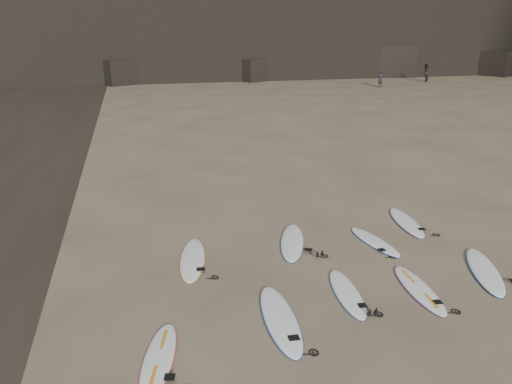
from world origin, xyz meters
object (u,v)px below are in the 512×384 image
Objects in this scene: surfboard_5 at (192,259)px; surfboard_4 at (485,271)px; surfboard_1 at (280,319)px; person_a at (380,79)px; surfboard_6 at (292,242)px; surfboard_8 at (406,222)px; surfboard_7 at (375,241)px; surfboard_0 at (159,358)px; surfboard_2 at (347,293)px; surfboard_3 at (419,289)px; person_b at (425,73)px.

surfboard_4 is at bearing -9.31° from surfboard_5.
surfboard_4 is 1.02× the size of surfboard_5.
person_a is (21.21, 36.80, 0.76)m from surfboard_1.
surfboard_1 reaches higher than surfboard_6.
surfboard_1 is at bearing -132.44° from surfboard_8.
surfboard_6 is at bearing 38.77° from person_a.
person_a is (15.89, 32.63, 0.76)m from surfboard_8.
surfboard_5 is at bearing 169.65° from surfboard_7.
surfboard_0 is 1.01× the size of surfboard_7.
surfboard_7 is at bearing -136.96° from surfboard_8.
surfboard_4 is (3.75, 0.16, 0.01)m from surfboard_2.
surfboard_3 is 0.94× the size of surfboard_8.
surfboard_7 is (3.70, 3.10, -0.01)m from surfboard_1.
surfboard_7 is at bearing 45.27° from surfboard_0.
surfboard_6 is 3.92m from surfboard_8.
surfboard_1 reaches higher than surfboard_5.
surfboard_2 is at bearing -64.15° from surfboard_6.
person_b is (24.41, 36.87, 0.91)m from surfboard_7.
surfboard_0 and surfboard_2 have the same top height.
person_a is 0.85× the size of person_b.
surfboard_3 reaches higher than surfboard_2.
surfboard_0 is 2.62m from surfboard_1.
surfboard_7 is 0.89× the size of surfboard_8.
surfboard_4 is 1.19× the size of surfboard_7.
surfboard_5 is at bearing -152.95° from surfboard_6.
surfboard_4 is 45.21m from person_b.
person_a is (19.78, 33.17, 0.76)m from surfboard_6.
surfboard_8 is 36.30m from person_a.
surfboard_0 is at bearing -113.33° from surfboard_6.
surfboard_8 reaches higher than surfboard_2.
surfboard_8 reaches higher than surfboard_7.
surfboard_4 is 1.38× the size of person_b.
person_b is (24.64, 39.57, 0.91)m from surfboard_3.
surfboard_8 is at bearing 52.11° from surfboard_2.
person_a is (17.51, 33.70, 0.77)m from surfboard_7.
surfboard_7 is (1.92, 2.45, -0.00)m from surfboard_2.
surfboard_8 is (7.84, 4.87, 0.00)m from surfboard_0.
person_a is (19.43, 36.15, 0.77)m from surfboard_2.
surfboard_0 is at bearing -138.76° from surfboard_8.
person_b is (28.11, 39.98, 0.90)m from surfboard_1.
surfboard_0 is 1.38× the size of person_a.
person_a reaches higher than surfboard_3.
surfboard_0 is 0.96× the size of surfboard_3.
person_a reaches higher than surfboard_7.
surfboard_0 is at bearing -155.51° from surfboard_2.
surfboard_2 is 3.11m from surfboard_7.
person_a is (15.67, 35.99, 0.76)m from surfboard_4.
surfboard_4 is at bearing 9.68° from surfboard_2.
surfboard_2 is 47.33m from person_b.
surfboard_2 is 1.39× the size of person_a.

